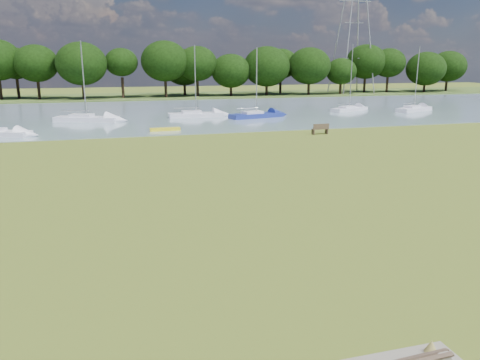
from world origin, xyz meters
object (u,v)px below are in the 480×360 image
object	(u,v)px
kayak	(165,129)
sailboat_1	(349,108)
sailboat_4	(195,113)
sailboat_2	(414,108)
sailboat_7	(86,117)
sailboat_0	(256,114)
riverbank_bench	(320,129)

from	to	relation	value
kayak	sailboat_1	distance (m)	29.27
kayak	sailboat_4	distance (m)	11.84
kayak	sailboat_2	bearing A→B (deg)	14.10
sailboat_1	sailboat_7	distance (m)	34.32
sailboat_0	sailboat_7	world-z (taller)	sailboat_7
riverbank_bench	sailboat_0	world-z (taller)	sailboat_0
riverbank_bench	sailboat_4	world-z (taller)	sailboat_4
sailboat_0	riverbank_bench	bearing A→B (deg)	-96.80
sailboat_4	sailboat_7	size ratio (longest dim) A/B	0.96
riverbank_bench	kayak	bearing A→B (deg)	154.20
sailboat_4	sailboat_1	bearing A→B (deg)	4.38
sailboat_7	sailboat_2	bearing A→B (deg)	20.73
riverbank_bench	sailboat_7	xyz separation A→B (m)	(-21.28, 15.68, 0.04)
riverbank_bench	sailboat_1	bearing A→B (deg)	52.38
sailboat_1	sailboat_7	xyz separation A→B (m)	(-34.23, -2.51, 0.08)
sailboat_2	sailboat_7	xyz separation A→B (m)	(-42.44, 0.36, 0.02)
sailboat_7	sailboat_4	bearing A→B (deg)	25.78
sailboat_1	sailboat_2	size ratio (longest dim) A/B	1.04
sailboat_0	sailboat_1	xyz separation A→B (m)	(14.77, 4.27, -0.07)
riverbank_bench	sailboat_4	xyz separation A→B (m)	(-8.64, 16.69, 0.01)
kayak	sailboat_7	size ratio (longest dim) A/B	0.33
sailboat_0	sailboat_7	distance (m)	19.53
sailboat_1	sailboat_2	distance (m)	8.70
riverbank_bench	sailboat_2	size ratio (longest dim) A/B	0.19
sailboat_2	sailboat_0	bearing A→B (deg)	160.72
riverbank_bench	sailboat_2	xyz separation A→B (m)	(21.15, 15.32, 0.03)
sailboat_4	sailboat_7	world-z (taller)	sailboat_7
sailboat_1	sailboat_7	world-z (taller)	sailboat_1
kayak	sailboat_0	xyz separation A→B (m)	(11.83, 7.95, 0.34)
kayak	sailboat_7	bearing A→B (deg)	127.24
kayak	sailboat_2	size ratio (longest dim) A/B	0.34
sailboat_7	sailboat_1	bearing A→B (deg)	25.40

